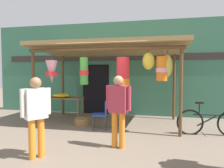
% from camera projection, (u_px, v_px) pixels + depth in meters
% --- Properties ---
extents(ground_plane, '(30.00, 30.00, 0.00)m').
position_uv_depth(ground_plane, '(102.00, 131.00, 5.95)').
color(ground_plane, '#756656').
extents(shop_facade, '(10.61, 0.29, 3.68)m').
position_uv_depth(shop_facade, '(118.00, 69.00, 8.32)').
color(shop_facade, '#387056').
rests_on(shop_facade, ground_plane).
extents(market_stall_canopy, '(4.77, 2.54, 2.60)m').
position_uv_depth(market_stall_canopy, '(110.00, 55.00, 6.52)').
color(market_stall_canopy, brown).
rests_on(market_stall_canopy, ground_plane).
extents(display_table, '(1.42, 0.61, 0.80)m').
position_uv_depth(display_table, '(63.00, 100.00, 7.40)').
color(display_table, brown).
rests_on(display_table, ground_plane).
extents(flower_heap_on_table, '(0.61, 0.43, 0.14)m').
position_uv_depth(flower_heap_on_table, '(61.00, 95.00, 7.35)').
color(flower_heap_on_table, yellow).
rests_on(flower_heap_on_table, display_table).
extents(folding_chair, '(0.47, 0.47, 0.84)m').
position_uv_depth(folding_chair, '(102.00, 113.00, 6.08)').
color(folding_chair, '#2347A8').
rests_on(folding_chair, ground_plane).
extents(wicker_basket_by_table, '(0.47, 0.47, 0.23)m').
position_uv_depth(wicker_basket_by_table, '(82.00, 122.00, 6.58)').
color(wicker_basket_by_table, olive).
rests_on(wicker_basket_by_table, ground_plane).
extents(parked_bicycle, '(1.75, 0.44, 0.92)m').
position_uv_depth(parked_bicycle, '(210.00, 122.00, 5.51)').
color(parked_bicycle, black).
rests_on(parked_bicycle, ground_plane).
extents(vendor_in_orange, '(0.42, 0.49, 1.59)m').
position_uv_depth(vendor_in_orange, '(36.00, 111.00, 4.00)').
color(vendor_in_orange, orange).
rests_on(vendor_in_orange, ground_plane).
extents(customer_foreground, '(0.58, 0.30, 1.61)m').
position_uv_depth(customer_foreground, '(118.00, 106.00, 4.57)').
color(customer_foreground, orange).
rests_on(customer_foreground, ground_plane).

